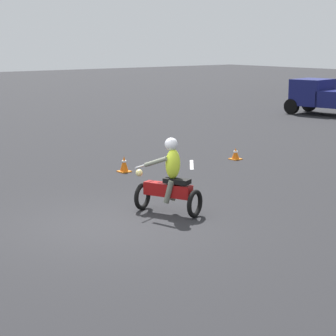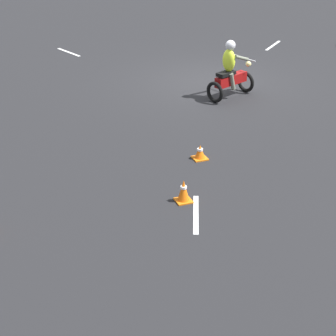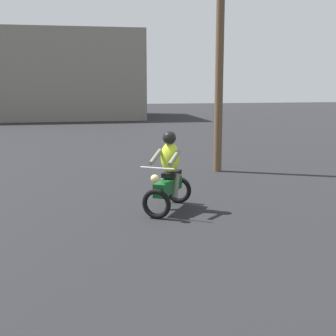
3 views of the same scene
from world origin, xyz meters
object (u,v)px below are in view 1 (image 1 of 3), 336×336
traffic_cone_far_center (124,164)px  traffic_cone_far_left (236,154)px  motorcycle_rider_foreground (169,181)px  pickup_truck (328,96)px

traffic_cone_far_center → traffic_cone_far_left: (0.53, 3.84, -0.05)m
motorcycle_rider_foreground → traffic_cone_far_center: bearing=45.7°
motorcycle_rider_foreground → traffic_cone_far_left: size_ratio=4.57×
pickup_truck → traffic_cone_far_left: size_ratio=12.11×
pickup_truck → traffic_cone_far_center: 16.85m
motorcycle_rider_foreground → traffic_cone_far_center: motorcycle_rider_foreground is taller
pickup_truck → traffic_cone_far_left: pickup_truck is taller
motorcycle_rider_foreground → pickup_truck: 20.23m
traffic_cone_far_center → traffic_cone_far_left: bearing=82.2°
motorcycle_rider_foreground → pickup_truck: (-9.83, 17.68, 0.20)m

